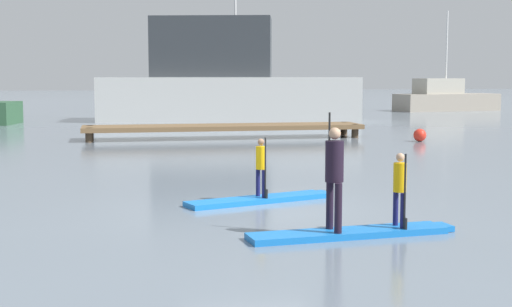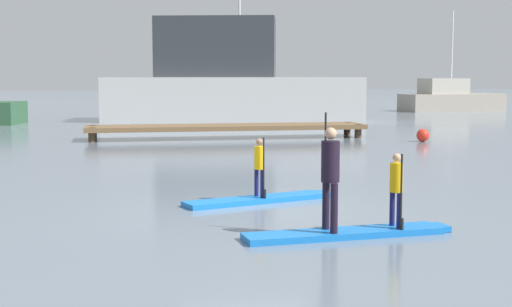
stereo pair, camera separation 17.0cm
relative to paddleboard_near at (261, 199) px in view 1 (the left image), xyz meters
The scene contains 10 objects.
ground_plane 0.75m from the paddleboard_near, 114.72° to the right, with size 240.00×240.00×0.00m, color slate.
paddleboard_near is the anchor object (origin of this frame).
paddler_child_solo 0.70m from the paddleboard_near, 74.53° to the right, with size 0.25×0.39×1.18m.
paddleboard_far 3.39m from the paddleboard_near, 77.22° to the right, with size 3.36×0.86×0.10m.
paddler_adult 3.49m from the paddleboard_near, 82.48° to the right, with size 0.30×0.50×1.80m.
paddler_child_front 3.66m from the paddleboard_near, 64.56° to the right, with size 0.22×0.41×1.17m.
fishing_boat_white_large 25.98m from the paddleboard_near, 82.54° to the left, with size 14.52×7.37×14.43m.
fishing_boat_green_midground 40.54m from the paddleboard_near, 59.22° to the left, with size 7.87×3.59×7.08m.
floating_dock 14.84m from the paddleboard_near, 83.87° to the left, with size 11.03×2.01×0.54m.
mooring_buoy_near 14.71m from the paddleboard_near, 54.05° to the left, with size 0.49×0.49×0.49m, color red.
Camera 1 is at (-2.59, -13.18, 2.45)m, focal length 51.29 mm.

